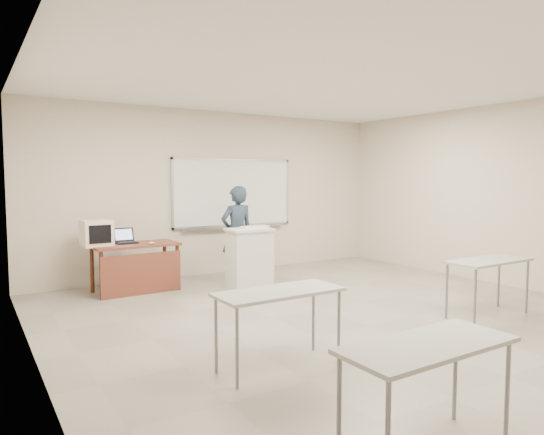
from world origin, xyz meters
TOP-DOWN VIEW (x-y plane):
  - floor at (0.00, 0.00)m, footprint 7.00×8.00m
  - whiteboard at (0.30, 3.97)m, footprint 2.48×0.10m
  - student_desks at (-0.00, -1.35)m, footprint 4.40×2.20m
  - instructor_desk at (-1.80, 3.19)m, footprint 1.30×0.65m
  - podium at (-0.20, 2.50)m, footprint 0.69×0.51m
  - crt_monitor at (-2.35, 3.43)m, footprint 0.42×0.47m
  - laptop at (-1.90, 3.45)m, footprint 0.31×0.29m
  - mouse at (-1.60, 3.10)m, footprint 0.11×0.09m
  - keyboard at (-0.05, 2.58)m, footprint 0.49×0.20m
  - presenter at (-0.08, 3.14)m, footprint 0.61×0.41m

SIDE VIEW (x-z plane):
  - floor at x=0.00m, z-range -0.01..0.00m
  - podium at x=-0.20m, z-range 0.00..0.97m
  - instructor_desk at x=-1.80m, z-range 0.15..0.90m
  - student_desks at x=0.00m, z-range 0.31..1.04m
  - mouse at x=-1.60m, z-range 0.75..0.79m
  - laptop at x=-1.90m, z-range 0.69..0.92m
  - presenter at x=-0.08m, z-range 0.00..1.64m
  - crt_monitor at x=-2.35m, z-range 0.74..1.14m
  - keyboard at x=-0.05m, z-range 0.97..1.00m
  - whiteboard at x=0.30m, z-range 0.83..2.14m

